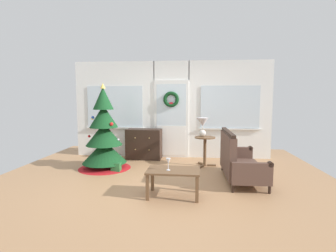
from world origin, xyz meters
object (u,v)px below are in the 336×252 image
object	(u,v)px
side_table	(205,145)
table_lamp	(203,124)
wine_glass	(168,161)
coffee_table	(173,174)
gift_box	(116,167)
christmas_tree	(104,139)
settee_sofa	(238,161)
dresser_cabinet	(144,144)

from	to	relation	value
side_table	table_lamp	xyz separation A→B (m)	(-0.06, 0.04, 0.48)
side_table	wine_glass	bearing A→B (deg)	-108.77
coffee_table	table_lamp	bearing A→B (deg)	74.85
gift_box	coffee_table	bearing A→B (deg)	-44.49
table_lamp	wine_glass	xyz separation A→B (m)	(-0.62, -2.03, -0.39)
table_lamp	wine_glass	distance (m)	2.15
christmas_tree	settee_sofa	distance (m)	2.92
dresser_cabinet	coffee_table	xyz separation A→B (m)	(0.95, -2.55, -0.02)
side_table	table_lamp	size ratio (longest dim) A/B	1.56
coffee_table	christmas_tree	bearing A→B (deg)	137.06
wine_glass	side_table	bearing A→B (deg)	71.23
coffee_table	wine_glass	world-z (taller)	wine_glass
gift_box	christmas_tree	bearing A→B (deg)	144.07
side_table	settee_sofa	bearing A→B (deg)	-60.57
christmas_tree	wine_glass	world-z (taller)	christmas_tree
dresser_cabinet	table_lamp	size ratio (longest dim) A/B	2.08
settee_sofa	gift_box	xyz separation A→B (m)	(-2.50, 0.38, -0.28)
christmas_tree	dresser_cabinet	bearing A→B (deg)	54.14
christmas_tree	table_lamp	size ratio (longest dim) A/B	4.34
dresser_cabinet	side_table	distance (m)	1.66
coffee_table	dresser_cabinet	bearing A→B (deg)	110.40
settee_sofa	table_lamp	distance (m)	1.37
wine_glass	gift_box	distance (m)	1.91
gift_box	side_table	bearing A→B (deg)	18.29
wine_glass	gift_box	world-z (taller)	wine_glass
settee_sofa	coffee_table	distance (m)	1.50
coffee_table	wine_glass	distance (m)	0.23
coffee_table	gift_box	size ratio (longest dim) A/B	4.44
christmas_tree	settee_sofa	world-z (taller)	christmas_tree
table_lamp	wine_glass	bearing A→B (deg)	-106.88
side_table	coffee_table	size ratio (longest dim) A/B	0.81
side_table	gift_box	size ratio (longest dim) A/B	3.57
side_table	gift_box	world-z (taller)	side_table
settee_sofa	wine_glass	size ratio (longest dim) A/B	7.62
christmas_tree	coffee_table	xyz separation A→B (m)	(1.67, -1.55, -0.30)
settee_sofa	wine_glass	bearing A→B (deg)	-142.09
coffee_table	gift_box	distance (m)	1.89
side_table	coffee_table	world-z (taller)	side_table
gift_box	settee_sofa	bearing A→B (deg)	-8.58
coffee_table	side_table	bearing A→B (deg)	72.93
christmas_tree	coffee_table	distance (m)	2.30
coffee_table	wine_glass	bearing A→B (deg)	-152.31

